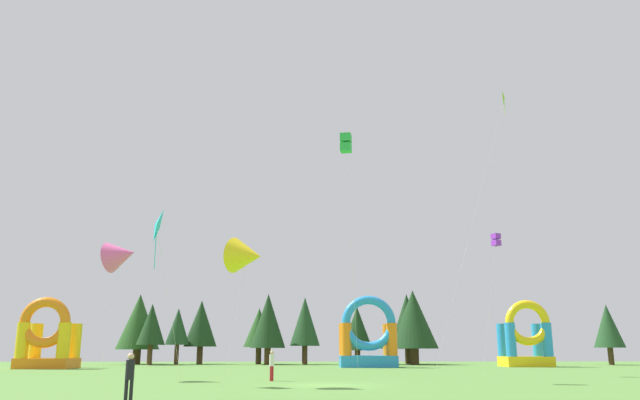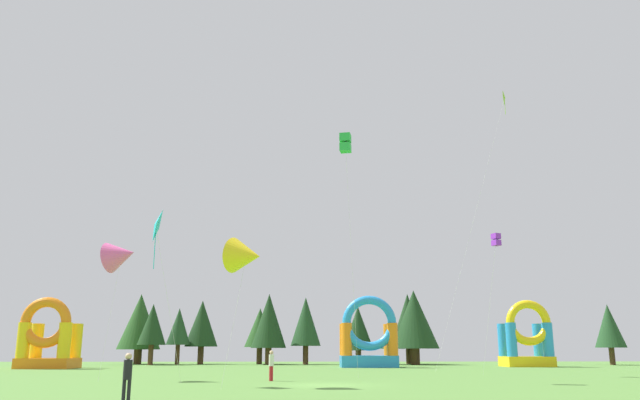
{
  "view_description": "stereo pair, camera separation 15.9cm",
  "coord_description": "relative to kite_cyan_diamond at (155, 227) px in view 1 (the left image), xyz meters",
  "views": [
    {
      "loc": [
        -1.48,
        -34.66,
        1.91
      ],
      "look_at": [
        0.0,
        13.39,
        13.28
      ],
      "focal_mm": 35.24,
      "sensor_mm": 36.0,
      "label": 1
    },
    {
      "loc": [
        -1.32,
        -34.67,
        1.91
      ],
      "look_at": [
        0.0,
        13.39,
        13.28
      ],
      "focal_mm": 35.24,
      "sensor_mm": 36.0,
      "label": 2
    }
  ],
  "objects": [
    {
      "name": "inflatable_red_slide",
      "position": [
        32.19,
        33.25,
        -5.92
      ],
      "size": [
        4.97,
        3.91,
        6.91
      ],
      "color": "yellow",
      "rests_on": "ground_plane"
    },
    {
      "name": "kite_lime_diamond",
      "position": [
        28.3,
        23.41,
        17.47
      ],
      "size": [
        9.21,
        4.21,
        26.78
      ],
      "color": "#8CD826",
      "rests_on": "ground_plane"
    },
    {
      "name": "kite_green_box",
      "position": [
        11.0,
        4.11,
        6.34
      ],
      "size": [
        1.42,
        4.74,
        15.47
      ],
      "color": "green",
      "rests_on": "ground_plane"
    },
    {
      "name": "tree_row_7",
      "position": [
        8.69,
        43.76,
        -3.43
      ],
      "size": [
        3.67,
        3.67,
        8.05
      ],
      "color": "#4C331E",
      "rests_on": "ground_plane"
    },
    {
      "name": "tree_row_5",
      "position": [
        2.97,
        45.63,
        -4.12
      ],
      "size": [
        3.84,
        3.84,
        6.81
      ],
      "color": "#4C331E",
      "rests_on": "ground_plane"
    },
    {
      "name": "tree_row_10",
      "position": [
        21.62,
        45.65,
        -3.04
      ],
      "size": [
        4.29,
        4.29,
        8.65
      ],
      "color": "#4C331E",
      "rests_on": "ground_plane"
    },
    {
      "name": "tree_row_11",
      "position": [
        21.77,
        42.04,
        -3.21
      ],
      "size": [
        5.75,
        5.75,
        8.78
      ],
      "color": "#4C331E",
      "rests_on": "ground_plane"
    },
    {
      "name": "ground_plane",
      "position": [
        9.61,
        0.12,
        -8.5
      ],
      "size": [
        120.0,
        120.0,
        0.0
      ],
      "primitive_type": "plane",
      "color": "#548438"
    },
    {
      "name": "tree_row_4",
      "position": [
        -4.28,
        45.62,
        -3.61
      ],
      "size": [
        4.07,
        4.07,
        7.76
      ],
      "color": "#4C331E",
      "rests_on": "ground_plane"
    },
    {
      "name": "tree_row_8",
      "position": [
        15.26,
        45.53,
        -4.18
      ],
      "size": [
        3.9,
        3.9,
        7.06
      ],
      "color": "#4C331E",
      "rests_on": "ground_plane"
    },
    {
      "name": "inflatable_yellow_castle",
      "position": [
        15.13,
        31.52,
        -5.91
      ],
      "size": [
        5.78,
        3.92,
        7.2
      ],
      "color": "#268CD8",
      "rests_on": "ground_plane"
    },
    {
      "name": "tree_row_6",
      "position": [
        4.22,
        42.86,
        -3.38
      ],
      "size": [
        4.24,
        4.24,
        8.38
      ],
      "color": "#4C331E",
      "rests_on": "ground_plane"
    },
    {
      "name": "kite_yellow_delta",
      "position": [
        5.28,
        -1.4,
        -1.81
      ],
      "size": [
        2.58,
        2.94,
        7.72
      ],
      "color": "yellow",
      "rests_on": "ground_plane"
    },
    {
      "name": "kite_cyan_diamond",
      "position": [
        0.0,
        0.0,
        0.0
      ],
      "size": [
        1.92,
        2.73,
        9.22
      ],
      "color": "#19B7CC",
      "rests_on": "ground_plane"
    },
    {
      "name": "tree_row_1",
      "position": [
        -11.95,
        45.46,
        -3.39
      ],
      "size": [
        5.29,
        5.29,
        8.53
      ],
      "color": "#4C331E",
      "rests_on": "ground_plane"
    },
    {
      "name": "kite_pink_delta",
      "position": [
        -3.31,
        5.57,
        -0.8
      ],
      "size": [
        2.53,
        2.71,
        8.83
      ],
      "color": "#EA599E",
      "rests_on": "ground_plane"
    },
    {
      "name": "person_midfield",
      "position": [
        2.26,
        -11.95,
        -7.46
      ],
      "size": [
        0.35,
        0.35,
        1.75
      ],
      "rotation": [
        0.0,
        0.0,
        3.3
      ],
      "color": "black",
      "rests_on": "ground_plane"
    },
    {
      "name": "tree_row_3",
      "position": [
        -6.74,
        43.58,
        -4.06
      ],
      "size": [
        2.88,
        2.88,
        6.67
      ],
      "color": "#4C331E",
      "rests_on": "ground_plane"
    },
    {
      "name": "kite_purple_box",
      "position": [
        22.78,
        11.57,
        1.32
      ],
      "size": [
        1.38,
        2.38,
        10.31
      ],
      "color": "purple",
      "rests_on": "ground_plane"
    },
    {
      "name": "tree_row_2",
      "position": [
        -9.46,
        41.53,
        -3.88
      ],
      "size": [
        3.31,
        3.31,
        7.06
      ],
      "color": "#4C331E",
      "rests_on": "ground_plane"
    },
    {
      "name": "tree_row_12",
      "position": [
        44.66,
        40.3,
        -4.05
      ],
      "size": [
        3.53,
        3.53,
        7.01
      ],
      "color": "#4C331E",
      "rests_on": "ground_plane"
    },
    {
      "name": "tree_row_9",
      "position": [
        19.17,
        42.76,
        -4.53
      ],
      "size": [
        2.98,
        2.98,
        6.18
      ],
      "color": "#4C331E",
      "rests_on": "ground_plane"
    },
    {
      "name": "inflatable_orange_dome",
      "position": [
        -16.37,
        28.45,
        -5.98
      ],
      "size": [
        5.06,
        4.26,
        6.73
      ],
      "color": "orange",
      "rests_on": "ground_plane"
    },
    {
      "name": "person_left_edge",
      "position": [
        6.43,
        4.45,
        -7.44
      ],
      "size": [
        0.43,
        0.43,
        1.78
      ],
      "rotation": [
        0.0,
        0.0,
        0.96
      ],
      "color": "#B21E26",
      "rests_on": "ground_plane"
    }
  ]
}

